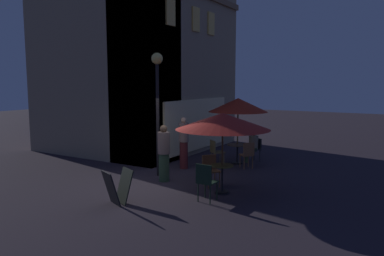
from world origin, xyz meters
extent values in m
plane|color=#282129|center=(0.00, 0.00, 0.00)|extent=(60.00, 60.00, 0.00)
cube|color=gray|center=(4.91, 2.24, 3.75)|extent=(7.02, 1.95, 7.50)
cube|color=gray|center=(2.37, 4.58, 3.75)|extent=(1.95, 6.63, 7.50)
cube|color=#DDB654|center=(2.60, 1.24, 5.50)|extent=(0.55, 0.06, 0.95)
cube|color=#DDB654|center=(4.41, 1.24, 5.50)|extent=(0.55, 0.06, 0.95)
cube|color=#DDB654|center=(5.72, 1.24, 5.50)|extent=(0.55, 0.06, 0.95)
cube|color=beige|center=(4.56, 1.23, 1.25)|extent=(4.91, 0.08, 2.10)
cylinder|color=black|center=(0.78, 0.53, 1.81)|extent=(0.10, 0.10, 3.63)
sphere|color=#F7DF68|center=(0.78, 0.53, 3.74)|extent=(0.36, 0.36, 0.36)
cube|color=black|center=(-1.88, -0.35, 0.44)|extent=(0.46, 0.61, 0.85)
cube|color=black|center=(-2.21, -0.21, 0.44)|extent=(0.46, 0.61, 0.85)
cylinder|color=black|center=(3.65, -0.98, 0.01)|extent=(0.40, 0.40, 0.03)
cylinder|color=black|center=(3.65, -0.98, 0.35)|extent=(0.06, 0.06, 0.70)
cylinder|color=#4B3929|center=(3.65, -0.98, 0.72)|extent=(0.77, 0.77, 0.03)
cylinder|color=black|center=(0.08, -2.10, 0.01)|extent=(0.40, 0.40, 0.03)
cylinder|color=black|center=(0.08, -2.10, 0.38)|extent=(0.06, 0.06, 0.75)
cylinder|color=#43411A|center=(0.08, -2.10, 0.77)|extent=(0.61, 0.61, 0.03)
cylinder|color=black|center=(3.65, -0.98, 0.03)|extent=(0.36, 0.36, 0.06)
cylinder|color=#503E25|center=(3.65, -0.98, 1.19)|extent=(0.05, 0.05, 2.38)
cone|color=#9F2414|center=(3.65, -0.98, 2.18)|extent=(2.16, 2.16, 0.50)
cylinder|color=black|center=(0.08, -2.10, 0.03)|extent=(0.36, 0.36, 0.06)
cylinder|color=#4F331D|center=(0.08, -2.10, 1.07)|extent=(0.05, 0.05, 2.14)
cone|color=maroon|center=(0.08, -2.10, 1.97)|extent=(2.53, 2.53, 0.44)
cylinder|color=#1F2427|center=(4.03, -1.43, 0.23)|extent=(0.03, 0.03, 0.46)
cylinder|color=#1F2427|center=(4.21, -1.13, 0.23)|extent=(0.03, 0.03, 0.46)
cylinder|color=#1F2427|center=(4.32, -1.61, 0.23)|extent=(0.03, 0.03, 0.46)
cylinder|color=#1F2427|center=(4.51, -1.32, 0.23)|extent=(0.03, 0.03, 0.46)
cube|color=#1F2427|center=(4.27, -1.37, 0.48)|extent=(0.60, 0.60, 0.04)
cube|color=#1F2427|center=(4.43, -1.48, 0.70)|extent=(0.26, 0.39, 0.39)
cylinder|color=brown|center=(3.28, -0.46, 0.24)|extent=(0.03, 0.03, 0.47)
cylinder|color=brown|center=(3.06, -0.72, 0.24)|extent=(0.03, 0.03, 0.47)
cylinder|color=brown|center=(3.02, -0.24, 0.24)|extent=(0.03, 0.03, 0.47)
cylinder|color=brown|center=(2.80, -0.50, 0.24)|extent=(0.03, 0.03, 0.47)
cube|color=brown|center=(3.04, -0.48, 0.49)|extent=(0.61, 0.61, 0.03)
cube|color=brown|center=(2.89, -0.35, 0.72)|extent=(0.31, 0.36, 0.42)
cylinder|color=brown|center=(3.15, -1.31, 0.23)|extent=(0.03, 0.03, 0.45)
cylinder|color=brown|center=(3.39, -1.53, 0.23)|extent=(0.03, 0.03, 0.45)
cylinder|color=brown|center=(2.93, -1.56, 0.23)|extent=(0.03, 0.03, 0.45)
cylinder|color=brown|center=(3.18, -1.77, 0.23)|extent=(0.03, 0.03, 0.45)
cube|color=brown|center=(3.16, -1.54, 0.47)|extent=(0.57, 0.57, 0.04)
cube|color=brown|center=(3.04, -1.68, 0.71)|extent=(0.33, 0.30, 0.44)
cylinder|color=brown|center=(0.55, -1.80, 0.22)|extent=(0.03, 0.03, 0.44)
cylinder|color=brown|center=(0.28, -1.58, 0.22)|extent=(0.03, 0.03, 0.44)
cylinder|color=brown|center=(0.77, -1.53, 0.22)|extent=(0.03, 0.03, 0.44)
cylinder|color=brown|center=(0.50, -1.31, 0.22)|extent=(0.03, 0.03, 0.44)
cube|color=brown|center=(0.52, -1.56, 0.46)|extent=(0.61, 0.61, 0.04)
cube|color=brown|center=(0.64, -1.40, 0.69)|extent=(0.36, 0.30, 0.42)
cylinder|color=black|center=(-0.52, -1.91, 0.24)|extent=(0.03, 0.03, 0.48)
cylinder|color=black|center=(-0.53, -2.26, 0.24)|extent=(0.03, 0.03, 0.48)
cylinder|color=black|center=(-0.87, -1.90, 0.24)|extent=(0.03, 0.03, 0.48)
cylinder|color=black|center=(-0.89, -2.25, 0.24)|extent=(0.03, 0.03, 0.48)
cube|color=black|center=(-0.70, -2.08, 0.50)|extent=(0.45, 0.45, 0.04)
cube|color=black|center=(-0.90, -2.07, 0.75)|extent=(0.05, 0.44, 0.47)
cube|color=#33472B|center=(4.15, -1.30, 0.49)|extent=(0.49, 0.49, 0.14)
cylinder|color=#33472B|center=(4.01, -1.21, 0.24)|extent=(0.14, 0.14, 0.49)
cylinder|color=#766855|center=(4.27, -1.37, 0.74)|extent=(0.36, 0.36, 0.51)
sphere|color=tan|center=(4.27, -1.37, 1.09)|extent=(0.20, 0.20, 0.20)
cylinder|color=#334D30|center=(0.29, -0.04, 0.43)|extent=(0.32, 0.32, 0.85)
cylinder|color=#7D6457|center=(0.29, -0.04, 1.18)|extent=(0.37, 0.37, 0.66)
sphere|color=brown|center=(0.29, -0.04, 1.61)|extent=(0.22, 0.22, 0.22)
cylinder|color=#541C1E|center=(2.01, 0.33, 0.47)|extent=(0.29, 0.29, 0.94)
cylinder|color=#7F6258|center=(2.01, 0.33, 1.27)|extent=(0.34, 0.34, 0.66)
sphere|color=tan|center=(2.01, 0.33, 1.70)|extent=(0.21, 0.21, 0.21)
camera|label=1|loc=(-8.69, -6.36, 3.01)|focal=34.41mm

